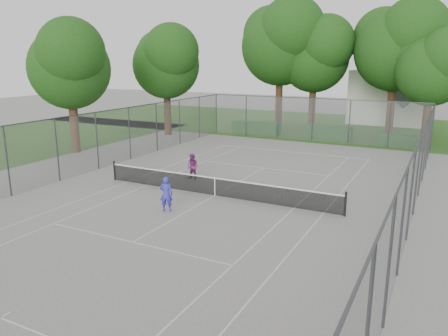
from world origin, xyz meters
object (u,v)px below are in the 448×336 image
at_px(girl_player, 166,194).
at_px(woman_player, 193,167).
at_px(house, 389,88).
at_px(tennis_net, 215,186).

bearing_deg(girl_player, woman_player, -93.32).
height_order(house, woman_player, house).
relative_size(tennis_net, woman_player, 8.74).
xyz_separation_m(tennis_net, girl_player, (-0.86, -2.96, 0.28)).
bearing_deg(tennis_net, woman_player, 140.22).
bearing_deg(tennis_net, house, 82.40).
height_order(girl_player, woman_player, girl_player).
xyz_separation_m(tennis_net, woman_player, (-2.56, 2.13, 0.23)).
height_order(tennis_net, girl_player, girl_player).
bearing_deg(woman_player, house, 79.43).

